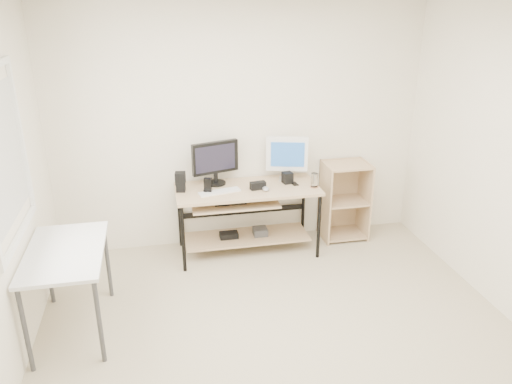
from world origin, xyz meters
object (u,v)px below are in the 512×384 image
at_px(side_table, 66,259).
at_px(black_monitor, 215,160).
at_px(shelf_unit, 343,199).
at_px(white_imac, 287,155).
at_px(audio_controller, 208,185).
at_px(desk, 245,206).

height_order(side_table, black_monitor, black_monitor).
bearing_deg(shelf_unit, white_imac, -179.70).
relative_size(black_monitor, audio_controller, 3.21).
xyz_separation_m(desk, side_table, (-1.65, -1.06, 0.13)).
distance_m(white_imac, audio_controller, 0.93).
height_order(white_imac, audio_controller, white_imac).
bearing_deg(black_monitor, side_table, -154.53).
bearing_deg(shelf_unit, desk, -172.23).
distance_m(side_table, audio_controller, 1.62).
relative_size(side_table, black_monitor, 1.99).
bearing_deg(side_table, desk, 32.65).
distance_m(side_table, shelf_unit, 3.09).
bearing_deg(shelf_unit, audio_controller, -172.03).
relative_size(desk, shelf_unit, 1.67).
height_order(shelf_unit, black_monitor, black_monitor).
relative_size(side_table, white_imac, 2.08).
distance_m(shelf_unit, black_monitor, 1.56).
distance_m(shelf_unit, white_imac, 0.89).
bearing_deg(audio_controller, desk, 26.23).
distance_m(black_monitor, audio_controller, 0.32).
bearing_deg(black_monitor, desk, -47.53).
relative_size(desk, white_imac, 3.12).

